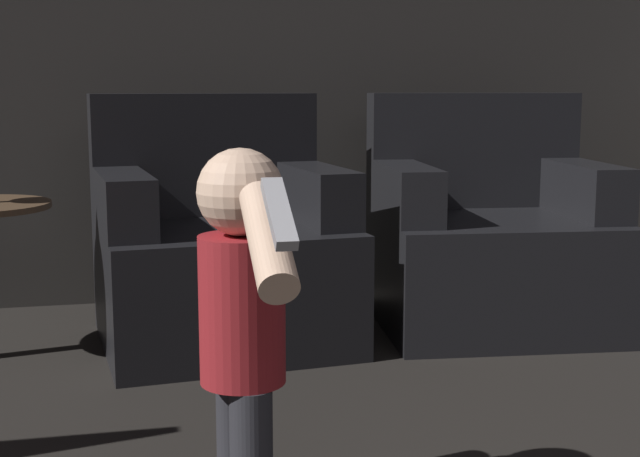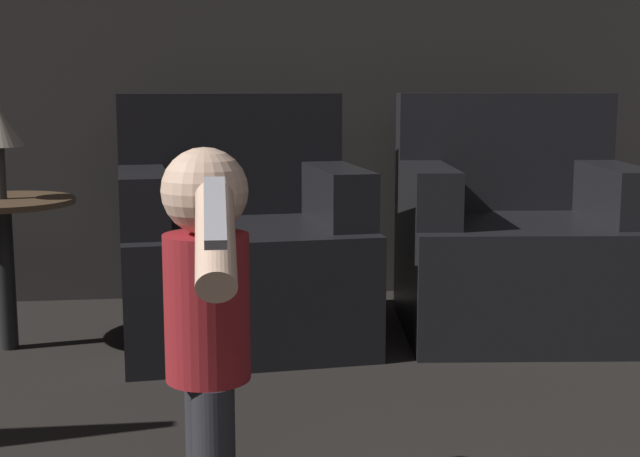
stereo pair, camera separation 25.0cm
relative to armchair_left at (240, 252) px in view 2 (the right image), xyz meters
name	(u,v)px [view 2 (the right image)]	position (x,y,z in m)	size (l,w,h in m)	color
armchair_left	(240,252)	(0.00, 0.00, 0.00)	(0.92, 0.85, 0.89)	black
armchair_right	(515,246)	(1.04, 0.00, 0.00)	(0.92, 0.85, 0.89)	black
person_toddler	(207,308)	(-0.11, -1.42, 0.15)	(0.18, 0.55, 0.80)	#28282D
side_table	(3,223)	(-0.82, -0.05, 0.13)	(0.49, 0.49, 0.53)	black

